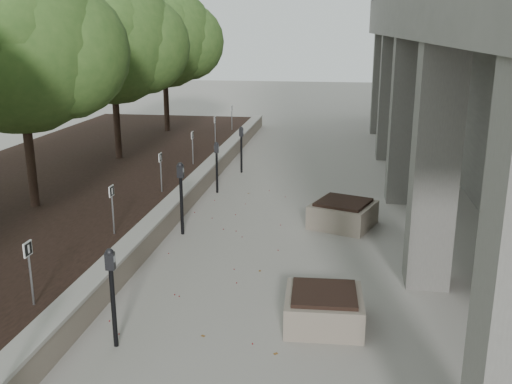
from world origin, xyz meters
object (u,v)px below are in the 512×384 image
Objects in this scene: parking_meter_3 at (181,199)px; planter_front at (324,308)px; crabapple_tree_4 at (113,67)px; parking_meter_4 at (217,168)px; planter_back at (343,213)px; parking_meter_2 at (113,298)px; parking_meter_5 at (241,150)px; crabapple_tree_5 at (164,58)px; crabapple_tree_3 at (22,82)px.

parking_meter_3 is 4.67m from planter_front.
crabapple_tree_4 reaches higher than parking_meter_4.
planter_back is at bearing 86.77° from planter_front.
parking_meter_5 is (-0.01, 10.05, -0.01)m from parking_meter_2.
crabapple_tree_5 is 3.80× the size of parking_meter_2.
parking_meter_5 is at bearing 4.63° from crabapple_tree_4.
crabapple_tree_3 is 4.41× the size of planter_back.
parking_meter_4 is 1.11× the size of planter_back.
crabapple_tree_3 is at bearing 178.52° from parking_meter_3.
parking_meter_4 is at bearing 146.06° from planter_back.
crabapple_tree_5 is at bearing 100.12° from parking_meter_2.
crabapple_tree_4 is at bearing 126.87° from planter_front.
crabapple_tree_5 is 3.49× the size of parking_meter_3.
parking_meter_3 is 1.26× the size of planter_back.
planter_back is (6.79, 0.79, -2.83)m from crabapple_tree_3.
parking_meter_2 is 7.76m from parking_meter_4.
crabapple_tree_3 reaches higher than planter_front.
crabapple_tree_5 is 15.40m from parking_meter_2.
parking_meter_2 is (3.75, -9.75, -2.40)m from crabapple_tree_4.
parking_meter_3 is (3.44, -5.25, -2.34)m from crabapple_tree_4.
crabapple_tree_5 is (0.00, 10.00, 0.00)m from crabapple_tree_3.
parking_meter_4 reaches higher than planter_front.
parking_meter_4 is 7.39m from planter_front.
parking_meter_5 is at bearing 89.66° from parking_meter_3.
crabapple_tree_4 reaches higher than parking_meter_3.
parking_meter_4 is at bearing 40.82° from crabapple_tree_3.
parking_meter_4 is 1.22× the size of planter_front.
parking_meter_2 reaches higher than planter_front.
planter_front is at bearing -29.60° from crabapple_tree_3.
parking_meter_2 is at bearing -159.65° from planter_front.
planter_front is at bearing -69.60° from parking_meter_5.
crabapple_tree_3 reaches higher than parking_meter_2.
planter_front is (2.80, -9.02, -0.44)m from parking_meter_5.
parking_meter_2 is 4.51m from parking_meter_3.
crabapple_tree_4 is at bearing 144.71° from parking_meter_4.
parking_meter_5 is at bearing 78.15° from parking_meter_4.
crabapple_tree_3 is at bearing -90.00° from crabapple_tree_5.
planter_front is 4.51m from planter_back.
planter_back is at bearing -52.80° from parking_meter_5.
parking_meter_2 is 1.16× the size of planter_back.
parking_meter_3 is 1.14× the size of parking_meter_4.
parking_meter_4 is at bearing 114.42° from planter_front.
parking_meter_5 is (0.25, 2.29, 0.02)m from parking_meter_4.
parking_meter_2 is 10.05m from parking_meter_5.
crabapple_tree_4 is 1.00× the size of crabapple_tree_5.
parking_meter_2 is 6.33m from planter_back.
crabapple_tree_5 is at bearing 111.26° from parking_meter_3.
crabapple_tree_5 reaches higher than parking_meter_5.
parking_meter_5 is at bearing 54.82° from crabapple_tree_3.
parking_meter_4 is 2.31m from parking_meter_5.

